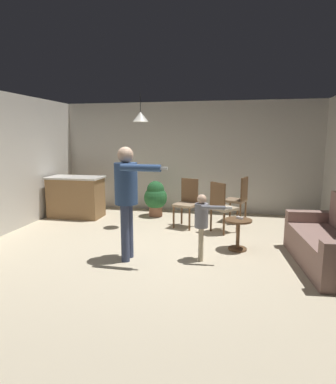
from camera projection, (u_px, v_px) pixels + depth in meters
ground at (159, 254)px, 5.14m from camera, size 7.68×7.68×0.00m
wall_back at (188, 157)px, 8.00m from camera, size 6.40×0.10×2.70m
couch_floral at (334, 244)px, 4.61m from camera, size 1.02×1.87×1.00m
kitchen_counter at (76, 197)px, 7.46m from camera, size 1.26×0.66×0.95m
side_table_by_couch at (238, 231)px, 5.30m from camera, size 0.44×0.44×0.52m
person_adult at (127, 191)px, 4.76m from camera, size 0.84×0.51×1.72m
person_child at (202, 220)px, 4.81m from camera, size 0.55×0.30×1.02m
dining_chair_by_counter at (187, 201)px, 6.66m from camera, size 0.53×0.53×1.00m
dining_chair_near_wall at (239, 198)px, 7.01m from camera, size 0.54×0.54×1.00m
dining_chair_centre_back at (222, 205)px, 6.23m from camera, size 0.59×0.59×1.00m
potted_plant_corner at (156, 197)px, 7.56m from camera, size 0.55×0.55×0.84m
spare_remote_on_table at (240, 218)px, 5.30m from camera, size 0.12×0.11×0.04m
ceiling_light_pendant at (140, 117)px, 6.39m from camera, size 0.32×0.32×0.55m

